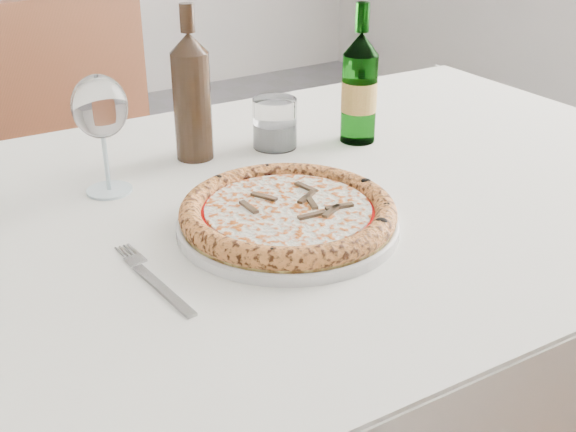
% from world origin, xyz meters
% --- Properties ---
extents(dining_table, '(1.61, 0.99, 0.76)m').
position_xyz_m(dining_table, '(0.06, -0.03, 0.68)').
color(dining_table, '#59341B').
rests_on(dining_table, floor).
extents(chair_far, '(0.46, 0.46, 0.93)m').
position_xyz_m(chair_far, '(0.09, 0.77, 0.53)').
color(chair_far, '#59341B').
rests_on(chair_far, floor).
extents(plate, '(0.30, 0.30, 0.02)m').
position_xyz_m(plate, '(0.06, -0.13, 0.76)').
color(plate, white).
rests_on(plate, dining_table).
extents(pizza, '(0.29, 0.29, 0.03)m').
position_xyz_m(pizza, '(0.06, -0.13, 0.78)').
color(pizza, '#DABE5C').
rests_on(pizza, plate).
extents(fork, '(0.02, 0.19, 0.00)m').
position_xyz_m(fork, '(-0.15, -0.15, 0.76)').
color(fork, '#969696').
rests_on(fork, dining_table).
extents(wine_glass, '(0.08, 0.08, 0.18)m').
position_xyz_m(wine_glass, '(-0.10, 0.13, 0.89)').
color(wine_glass, silver).
rests_on(wine_glass, dining_table).
extents(tumbler, '(0.08, 0.08, 0.09)m').
position_xyz_m(tumbler, '(0.22, 0.15, 0.79)').
color(tumbler, silver).
rests_on(tumbler, dining_table).
extents(beer_bottle, '(0.06, 0.06, 0.24)m').
position_xyz_m(beer_bottle, '(0.36, 0.10, 0.85)').
color(beer_bottle, '#347F34').
rests_on(beer_bottle, dining_table).
extents(wine_bottle, '(0.06, 0.06, 0.26)m').
position_xyz_m(wine_bottle, '(0.08, 0.18, 0.86)').
color(wine_bottle, black).
rests_on(wine_bottle, dining_table).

